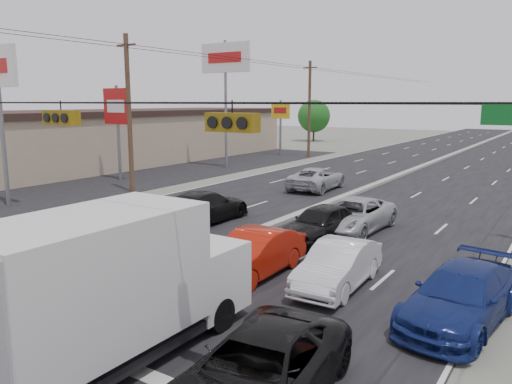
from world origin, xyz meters
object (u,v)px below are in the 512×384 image
black_suv (259,372)px  queue_car_a (321,224)px  pole_sign_far (281,115)px  queue_car_c (353,216)px  pole_sign_mid (117,112)px  tree_left_far (314,116)px  queue_car_b (338,266)px  red_sedan (254,254)px  oncoming_far (317,179)px  utility_pole_left_b (129,113)px  box_truck (116,285)px  oncoming_near (205,207)px  queue_car_d (461,297)px  pole_sign_billboard (225,66)px  utility_pole_left_c (309,109)px

black_suv → queue_car_a: queue_car_a is taller
pole_sign_far → queue_car_c: (19.50, -26.61, -3.67)m
pole_sign_mid → queue_car_a: size_ratio=1.54×
tree_left_far → queue_car_b: (27.81, -53.43, -3.00)m
red_sedan → queue_car_a: (0.00, 5.10, 0.01)m
queue_car_a → oncoming_far: queue_car_a is taller
queue_car_c → oncoming_far: bearing=127.2°
utility_pole_left_b → box_truck: 22.40m
black_suv → oncoming_near: bearing=126.7°
queue_car_d → oncoming_near: 13.82m
pole_sign_far → queue_car_d: bearing=-53.1°
pole_sign_mid → box_truck: bearing=-41.8°
pole_sign_billboard → oncoming_far: 15.31m
box_truck → oncoming_far: box_truck is taller
pole_sign_mid → box_truck: (20.50, -18.33, -3.31)m
utility_pole_left_b → queue_car_b: utility_pole_left_b is taller
pole_sign_mid → pole_sign_far: 22.03m
oncoming_near → queue_car_d: bearing=157.6°
red_sedan → oncoming_far: red_sedan is taller
pole_sign_far → tree_left_far: 20.89m
black_suv → queue_car_d: 6.50m
utility_pole_left_c → queue_car_b: utility_pole_left_c is taller
pole_sign_mid → oncoming_near: bearing=-26.7°
tree_left_far → red_sedan: size_ratio=1.32×
box_truck → oncoming_far: size_ratio=1.30×
black_suv → oncoming_near: size_ratio=0.97×
pole_sign_billboard → black_suv: 36.38m
pole_sign_far → red_sedan: bearing=-60.8°
queue_car_b → pole_sign_mid: bearing=150.9°
pole_sign_billboard → black_suv: bearing=-52.4°
black_suv → oncoming_far: oncoming_far is taller
queue_car_c → black_suv: bearing=-72.5°
queue_car_c → oncoming_near: bearing=-158.7°
queue_car_c → tree_left_far: bearing=121.0°
utility_pole_left_c → oncoming_near: size_ratio=1.88×
oncoming_far → queue_car_c: bearing=121.9°
queue_car_b → queue_car_c: bearing=106.3°
oncoming_far → red_sedan: bearing=106.5°
utility_pole_left_b → utility_pole_left_c: 25.00m
utility_pole_left_b → black_suv: 25.15m
utility_pole_left_c → black_suv: size_ratio=1.94×
pole_sign_billboard → pole_sign_mid: bearing=-104.0°
utility_pole_left_c → black_suv: (19.65, -40.08, -4.39)m
oncoming_near → utility_pole_left_b: bearing=-23.5°
tree_left_far → queue_car_a: size_ratio=1.34×
utility_pole_left_c → red_sedan: (15.50, -34.01, -4.34)m
utility_pole_left_b → queue_car_b: (18.31, -8.43, -4.39)m
utility_pole_left_c → pole_sign_billboard: size_ratio=0.91×
pole_sign_mid → pole_sign_billboard: 10.97m
pole_sign_mid → oncoming_far: 15.51m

